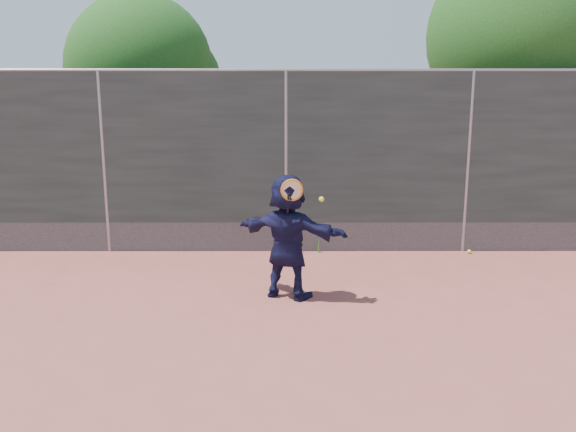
{
  "coord_description": "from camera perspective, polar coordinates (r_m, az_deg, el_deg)",
  "views": [
    {
      "loc": [
        0.02,
        -6.96,
        3.1
      ],
      "look_at": [
        0.03,
        1.32,
        1.13
      ],
      "focal_mm": 40.0,
      "sensor_mm": 36.0,
      "label": 1
    }
  ],
  "objects": [
    {
      "name": "tree_right",
      "position": [
        13.55,
        20.72,
        14.22
      ],
      "size": [
        3.78,
        3.6,
        5.39
      ],
      "color": "#382314",
      "rests_on": "ground"
    },
    {
      "name": "swing_action",
      "position": [
        8.24,
        0.59,
        2.12
      ],
      "size": [
        0.56,
        0.17,
        0.51
      ],
      "color": "orange",
      "rests_on": "ground"
    },
    {
      "name": "ball_ground",
      "position": [
        11.17,
        15.81,
        -3.06
      ],
      "size": [
        0.07,
        0.07,
        0.07
      ],
      "primitive_type": "sphere",
      "color": "#D6EA34",
      "rests_on": "ground"
    },
    {
      "name": "player",
      "position": [
        8.58,
        -0.0,
        -1.83
      ],
      "size": [
        1.64,
        1.09,
        1.69
      ],
      "primitive_type": "imported",
      "rotation": [
        0.0,
        0.0,
        2.72
      ],
      "color": "#131436",
      "rests_on": "ground"
    },
    {
      "name": "tree_left",
      "position": [
        13.82,
        -12.35,
        12.43
      ],
      "size": [
        3.15,
        3.0,
        4.53
      ],
      "color": "#382314",
      "rests_on": "ground"
    },
    {
      "name": "fence",
      "position": [
        10.57,
        -0.18,
        5.14
      ],
      "size": [
        20.0,
        0.06,
        3.03
      ],
      "color": "#38423D",
      "rests_on": "ground"
    },
    {
      "name": "weed_clump",
      "position": [
        10.77,
        1.39,
        -2.6
      ],
      "size": [
        0.68,
        0.07,
        0.3
      ],
      "color": "#387226",
      "rests_on": "ground"
    },
    {
      "name": "ground",
      "position": [
        7.62,
        -0.21,
        -10.61
      ],
      "size": [
        80.0,
        80.0,
        0.0
      ],
      "primitive_type": "plane",
      "color": "#9E4C42",
      "rests_on": "ground"
    }
  ]
}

